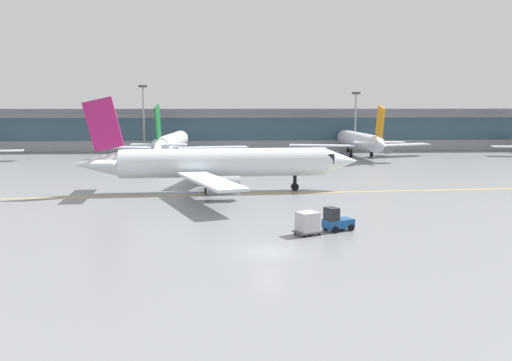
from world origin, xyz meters
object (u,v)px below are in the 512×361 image
Objects in this scene: gate_airplane_2 at (359,141)px; baggage_tug at (336,221)px; cargo_dolly_lead at (308,223)px; taxiing_regional_jet at (221,164)px; gate_airplane_1 at (171,143)px; apron_light_mast_1 at (144,116)px; apron_light_mast_2 at (355,119)px.

gate_airplane_2 is 68.40m from baggage_tug.
taxiing_regional_jet is at bearing 81.92° from cargo_dolly_lead.
gate_airplane_1 is at bearing 81.99° from baggage_tug.
cargo_dolly_lead is at bearing -160.26° from gate_airplane_1.
taxiing_regional_jet is 12.04× the size of baggage_tug.
apron_light_mast_2 is at bearing -0.95° from apron_light_mast_1.
gate_airplane_1 is 0.91× the size of taxiing_regional_jet.
gate_airplane_2 is at bearing -96.75° from apron_light_mast_2.
cargo_dolly_lead is 79.37m from apron_light_mast_2.
gate_airplane_2 is 9.76m from apron_light_mast_2.
gate_airplane_1 is 2.45× the size of apron_light_mast_2.
baggage_tug is at bearing -103.80° from apron_light_mast_2.
taxiing_regional_jet is 13.70× the size of cargo_dolly_lead.
taxiing_regional_jet is 2.69× the size of apron_light_mast_2.
apron_light_mast_1 is (-45.31, 9.55, 4.86)m from gate_airplane_2.
apron_light_mast_1 is at bearing 81.62° from cargo_dolly_lead.
baggage_tug is (10.37, -21.63, -2.64)m from taxiing_regional_jet.
cargo_dolly_lead is 81.35m from apron_light_mast_1.
apron_light_mast_1 is at bearing 179.05° from apron_light_mast_2.
gate_airplane_1 is at bearing 100.08° from taxiing_regional_jet.
gate_airplane_2 is at bearing 53.73° from taxiing_regional_jet.
apron_light_mast_2 is (18.40, 74.91, 6.40)m from baggage_tug.
gate_airplane_2 is at bearing -79.44° from gate_airplane_1.
gate_airplane_2 is (38.01, 4.48, -0.06)m from gate_airplane_1.
apron_light_mast_1 is 46.36m from apron_light_mast_2.
apron_light_mast_1 is 1.11× the size of apron_light_mast_2.
cargo_dolly_lead is (-20.06, -67.47, -2.11)m from gate_airplane_2.
gate_airplane_1 is 38.27m from gate_airplane_2.
taxiing_regional_jet is (-27.73, -44.49, 0.36)m from gate_airplane_2.
baggage_tug is at bearing -69.73° from apron_light_mast_1.
baggage_tug is 80.98m from apron_light_mast_1.
cargo_dolly_lead is at bearing -75.88° from taxiing_regional_jet.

